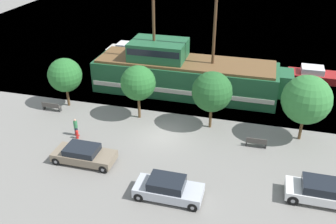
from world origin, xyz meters
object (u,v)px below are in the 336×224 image
at_px(bench_promenade_east, 256,142).
at_px(parked_car_curb_front, 84,154).
at_px(moored_boat_dockside, 315,75).
at_px(bench_promenade_west, 51,106).
at_px(pedestrian_walking_near, 76,127).
at_px(pirate_ship, 183,74).
at_px(parked_car_curb_mid, 322,192).
at_px(moored_boat_outer, 130,51).
at_px(parked_car_curb_rear, 168,188).
at_px(fire_hydrant, 77,134).

bearing_deg(bench_promenade_east, parked_car_curb_front, -156.50).
bearing_deg(parked_car_curb_front, moored_boat_dockside, 49.10).
bearing_deg(bench_promenade_east, moored_boat_dockside, 70.12).
distance_m(bench_promenade_west, pedestrian_walking_near, 5.48).
bearing_deg(pedestrian_walking_near, bench_promenade_east, 8.10).
bearing_deg(pirate_ship, parked_car_curb_mid, -48.39).
bearing_deg(parked_car_curb_mid, pirate_ship, 131.61).
xyz_separation_m(parked_car_curb_front, bench_promenade_east, (12.31, 5.35, -0.23)).
distance_m(parked_car_curb_front, bench_promenade_west, 9.38).
xyz_separation_m(moored_boat_dockside, moored_boat_outer, (-22.44, 2.14, 0.07)).
xyz_separation_m(parked_car_curb_rear, pedestrian_walking_near, (-9.39, 5.45, 0.06)).
bearing_deg(pirate_ship, parked_car_curb_rear, -80.54).
relative_size(moored_boat_dockside, parked_car_curb_rear, 1.33).
distance_m(moored_boat_dockside, bench_promenade_west, 28.12).
height_order(moored_boat_dockside, parked_car_curb_mid, moored_boat_dockside).
height_order(parked_car_curb_front, bench_promenade_east, parked_car_curb_front).
distance_m(parked_car_curb_mid, pedestrian_walking_near, 19.33).
bearing_deg(moored_boat_dockside, parked_car_curb_mid, -92.99).
bearing_deg(fire_hydrant, moored_boat_outer, 97.45).
bearing_deg(parked_car_curb_rear, bench_promenade_west, 147.17).
height_order(parked_car_curb_front, parked_car_curb_mid, parked_car_curb_mid).
distance_m(moored_boat_dockside, bench_promenade_east, 16.17).
height_order(pirate_ship, parked_car_curb_mid, pirate_ship).
bearing_deg(moored_boat_outer, parked_car_curb_mid, -46.66).
bearing_deg(bench_promenade_west, pirate_ship, 33.68).
bearing_deg(bench_promenade_east, pirate_ship, 132.61).
relative_size(moored_boat_dockside, parked_car_curb_mid, 1.27).
height_order(bench_promenade_west, pedestrian_walking_near, pedestrian_walking_near).
bearing_deg(pedestrian_walking_near, moored_boat_dockside, 40.66).
distance_m(moored_boat_outer, parked_car_curb_front, 23.17).
xyz_separation_m(parked_car_curb_front, parked_car_curb_rear, (7.07, -2.18, 0.06)).
bearing_deg(parked_car_curb_rear, moored_boat_outer, 115.18).
bearing_deg(pirate_ship, moored_boat_dockside, 26.12).
relative_size(bench_promenade_east, pedestrian_walking_near, 1.04).
xyz_separation_m(parked_car_curb_front, parked_car_curb_mid, (16.74, 0.06, 0.07)).
relative_size(moored_boat_outer, bench_promenade_east, 3.68).
relative_size(pirate_ship, bench_promenade_east, 12.18).
distance_m(pirate_ship, pedestrian_walking_near, 12.69).
bearing_deg(fire_hydrant, parked_car_curb_front, -54.58).
distance_m(pirate_ship, moored_boat_outer, 12.62).
height_order(moored_boat_dockside, fire_hydrant, moored_boat_dockside).
bearing_deg(parked_car_curb_mid, pedestrian_walking_near, 170.44).
bearing_deg(parked_car_curb_rear, bench_promenade_east, 55.20).
relative_size(pirate_ship, moored_boat_outer, 3.31).
relative_size(parked_car_curb_rear, bench_promenade_east, 2.76).
bearing_deg(bench_promenade_west, parked_car_curb_front, -45.14).
distance_m(pirate_ship, parked_car_curb_mid, 18.66).
bearing_deg(parked_car_curb_mid, bench_promenade_east, 129.92).
relative_size(moored_boat_dockside, pedestrian_walking_near, 3.80).
relative_size(parked_car_curb_rear, bench_promenade_west, 2.50).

